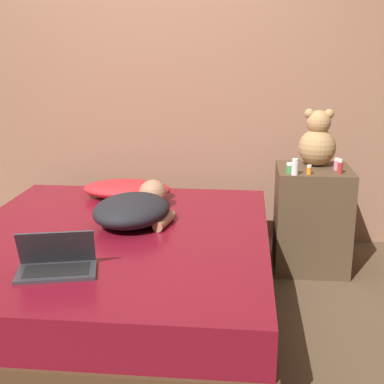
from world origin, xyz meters
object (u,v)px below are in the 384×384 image
(bottle_white, at_px, (295,167))
(bottle_red, at_px, (340,167))
(bottle_pink, at_px, (337,164))
(person_lying, at_px, (135,208))
(laptop, at_px, (57,262))
(bottle_orange, at_px, (309,170))
(teddy_bear, at_px, (318,141))
(pillow, at_px, (127,189))
(bottle_green, at_px, (290,168))

(bottle_white, relative_size, bottle_red, 1.11)
(bottle_white, bearing_deg, bottle_pink, 30.74)
(person_lying, xyz_separation_m, laptop, (-0.22, -0.75, -0.04))
(bottle_pink, bearing_deg, bottle_orange, -143.27)
(person_lying, distance_m, teddy_bear, 1.31)
(bottle_pink, distance_m, bottle_white, 0.33)
(pillow, xyz_separation_m, bottle_pink, (1.40, -0.03, 0.21))
(teddy_bear, relative_size, bottle_pink, 4.82)
(laptop, xyz_separation_m, bottle_green, (1.14, 1.12, 0.22))
(person_lying, bearing_deg, bottle_white, 29.78)
(laptop, bearing_deg, pillow, 73.86)
(laptop, distance_m, bottle_orange, 1.68)
(laptop, bearing_deg, bottle_red, 24.18)
(pillow, relative_size, bottle_red, 6.47)
(person_lying, xyz_separation_m, bottle_orange, (1.04, 0.34, 0.18))
(teddy_bear, relative_size, bottle_orange, 6.37)
(bottle_green, relative_size, bottle_red, 0.70)
(bottle_pink, height_order, bottle_green, bottle_pink)
(bottle_green, bearing_deg, person_lying, -158.17)
(pillow, xyz_separation_m, bottle_orange, (1.21, -0.17, 0.20))
(laptop, xyz_separation_m, teddy_bear, (1.33, 1.36, 0.35))
(bottle_orange, bearing_deg, bottle_pink, 36.73)
(laptop, bearing_deg, teddy_bear, 31.83)
(pillow, xyz_separation_m, person_lying, (0.17, -0.51, 0.03))
(teddy_bear, bearing_deg, bottle_pink, -47.42)
(laptop, relative_size, bottle_pink, 5.06)
(person_lying, xyz_separation_m, bottle_pink, (1.23, 0.49, 0.19))
(person_lying, height_order, bottle_pink, bottle_pink)
(teddy_bear, height_order, bottle_green, teddy_bear)
(bottle_orange, distance_m, bottle_green, 0.12)
(laptop, distance_m, bottle_pink, 1.92)
(teddy_bear, bearing_deg, laptop, -134.36)
(bottle_white, bearing_deg, person_lying, -161.50)
(person_lying, height_order, bottle_red, bottle_red)
(person_lying, relative_size, laptop, 1.85)
(pillow, height_order, bottle_orange, bottle_orange)
(bottle_orange, bearing_deg, person_lying, -161.77)
(bottle_pink, relative_size, bottle_orange, 1.32)
(bottle_orange, height_order, bottle_red, bottle_red)
(teddy_bear, distance_m, bottle_red, 0.28)
(teddy_bear, xyz_separation_m, bottle_pink, (0.11, -0.12, -0.13))
(person_lying, xyz_separation_m, teddy_bear, (1.12, 0.61, 0.31))
(pillow, xyz_separation_m, laptop, (-0.05, -1.27, -0.01))
(bottle_pink, distance_m, bottle_orange, 0.24)
(bottle_white, bearing_deg, bottle_orange, 15.39)
(pillow, bearing_deg, bottle_white, -9.88)
(pillow, bearing_deg, bottle_orange, -8.00)
(bottle_red, bearing_deg, laptop, -142.01)
(laptop, bearing_deg, bottle_green, 30.78)
(pillow, xyz_separation_m, bottle_green, (1.09, -0.14, 0.21))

